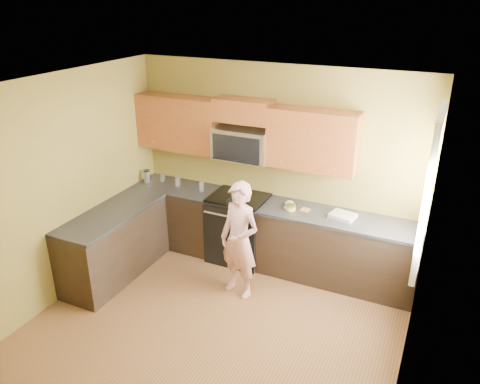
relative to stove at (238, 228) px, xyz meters
The scene contains 27 objects.
floor 1.79m from the stove, 76.57° to the right, with size 4.00×4.00×0.00m, color brown.
ceiling 2.81m from the stove, 76.57° to the right, with size 4.00×4.00×0.00m, color white.
wall_back 1.02m from the stove, 39.09° to the left, with size 4.00×4.00×0.00m, color olive.
wall_front 3.80m from the stove, 83.79° to the right, with size 4.00×4.00×0.00m, color olive.
wall_left 2.48m from the stove, 133.69° to the right, with size 4.00×4.00×0.00m, color olive.
wall_right 3.05m from the stove, 34.91° to the right, with size 4.00×4.00×0.00m, color olive.
cabinet_back_run 0.40m from the stove, ahead, with size 4.00×0.60×0.88m, color black.
cabinet_left_run 1.69m from the stove, 140.41° to the right, with size 0.60×1.60×0.88m, color black.
countertop_back 0.58m from the stove, ahead, with size 4.00×0.62×0.04m, color black.
countertop_left 1.73m from the stove, 140.19° to the right, with size 0.62×1.60×0.04m, color black.
stove is the anchor object (origin of this frame).
microwave 0.98m from the stove, 90.00° to the left, with size 0.76×0.40×0.42m, color silver, non-canonical shape.
upper_cab_left 1.40m from the stove, behind, with size 1.22×0.33×0.75m, color brown, non-canonical shape.
upper_cab_right 1.36m from the stove, ahead, with size 1.12×0.33×0.75m, color brown, non-canonical shape.
upper_cab_over_mw 1.63m from the stove, 90.00° to the left, with size 0.76×0.33×0.30m, color brown.
window 2.70m from the stove, 11.29° to the right, with size 0.06×1.06×1.66m, color white, non-canonical shape.
woman 0.88m from the stove, 63.83° to the right, with size 0.54×0.36×1.48m, color pink.
frying_pan 0.55m from the stove, 70.45° to the right, with size 0.27×0.47×0.06m, color black, non-canonical shape.
butter_tub 0.89m from the stove, ahead, with size 0.13×0.13×0.09m, color #FFE843, non-canonical shape.
toast_slice 1.04m from the stove, ahead, with size 0.11×0.11×0.01m, color #B27F47.
napkin_a 0.87m from the stove, ahead, with size 0.11×0.12×0.06m, color silver.
napkin_b 0.86m from the stove, ahead, with size 0.12×0.13×0.07m, color silver.
dish_towel 1.50m from the stove, ahead, with size 0.30×0.24×0.05m, color white.
travel_mug 1.53m from the stove, behind, with size 0.09×0.09×0.19m, color silver, non-canonical shape.
glass_a 1.39m from the stove, behind, with size 0.07×0.07×0.12m, color silver.
glass_b 1.11m from the stove, behind, with size 0.07×0.07×0.12m, color silver.
glass_c 0.77m from the stove, behind, with size 0.07×0.07×0.12m, color silver.
Camera 1 is at (2.08, -3.58, 3.52)m, focal length 35.05 mm.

